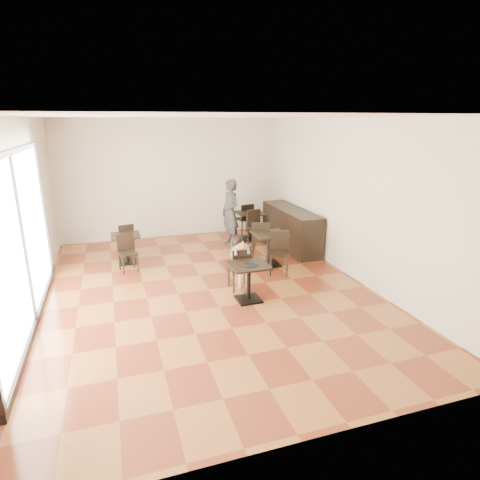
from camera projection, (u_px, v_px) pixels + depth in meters
name	position (u px, v px, depth m)	size (l,w,h in m)	color
floor	(208.00, 290.00, 7.73)	(6.00, 8.00, 0.01)	brown
ceiling	(204.00, 116.00, 6.80)	(6.00, 8.00, 0.01)	silver
wall_back	(172.00, 179.00, 10.91)	(6.00, 0.01, 3.20)	beige
wall_front	(309.00, 298.00, 3.62)	(6.00, 0.01, 3.20)	beige
wall_left	(23.00, 221.00, 6.38)	(0.01, 8.00, 3.20)	beige
wall_right	(350.00, 199.00, 8.15)	(0.01, 8.00, 3.20)	beige
storefront_window	(21.00, 242.00, 5.99)	(0.04, 4.50, 2.60)	white
child_table	(249.00, 282.00, 7.18)	(0.66, 0.66, 0.70)	black
child_chair	(239.00, 268.00, 7.67)	(0.38, 0.38, 0.84)	black
child	(239.00, 263.00, 7.63)	(0.38, 0.53, 1.06)	slate
plate	(251.00, 265.00, 6.99)	(0.24, 0.24, 0.01)	black
pizza_slice	(242.00, 246.00, 7.35)	(0.25, 0.19, 0.06)	tan
adult_patron	(230.00, 212.00, 10.31)	(0.62, 0.41, 1.71)	#36353A
cafe_table_mid	(269.00, 249.00, 8.95)	(0.71, 0.71, 0.75)	black
cafe_table_left	(127.00, 249.00, 9.10)	(0.63, 0.63, 0.66)	black
cafe_table_back	(250.00, 226.00, 10.92)	(0.71, 0.71, 0.75)	black
chair_mid_a	(260.00, 239.00, 9.43)	(0.40, 0.40, 0.90)	black
chair_mid_b	(279.00, 253.00, 8.43)	(0.40, 0.40, 0.90)	black
chair_left_a	(125.00, 239.00, 9.59)	(0.36, 0.36, 0.80)	black
chair_left_b	(128.00, 253.00, 8.58)	(0.36, 0.36, 0.80)	black
chair_back_a	(244.00, 219.00, 11.35)	(0.40, 0.40, 0.90)	black
chair_back_b	(257.00, 228.00, 10.39)	(0.40, 0.40, 0.90)	black
service_counter	(291.00, 228.00, 10.19)	(0.60, 2.40, 1.00)	black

